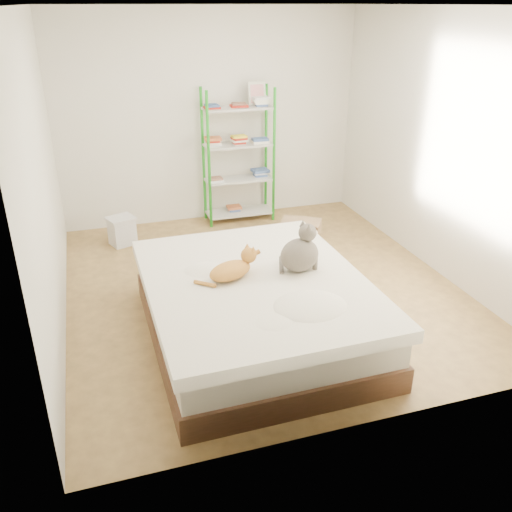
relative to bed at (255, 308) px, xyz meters
name	(u,v)px	position (x,y,z in m)	size (l,w,h in m)	color
room	(262,161)	(0.33, 0.86, 1.02)	(3.81, 4.21, 2.61)	#B08D4C
bed	(255,308)	(0.00, 0.00, 0.00)	(1.78, 2.21, 0.56)	#402D1C
orange_cat	(230,269)	(-0.19, 0.07, 0.37)	(0.46, 0.25, 0.19)	orange
grey_cat	(300,248)	(0.40, 0.04, 0.49)	(0.30, 0.36, 0.41)	slate
shelf_unit	(239,153)	(0.64, 2.74, 0.62)	(0.88, 0.36, 1.74)	green
cardboard_box	(300,234)	(1.08, 1.67, -0.12)	(0.57, 0.59, 0.36)	tan
white_bin	(122,231)	(-0.92, 2.36, -0.11)	(0.37, 0.35, 0.34)	silver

